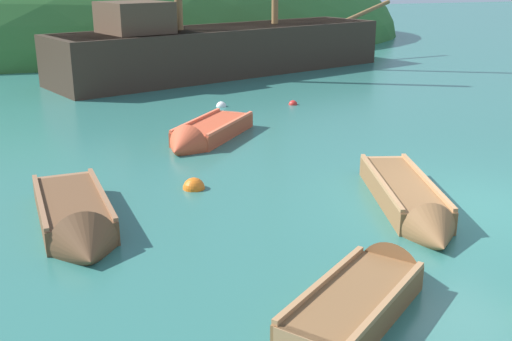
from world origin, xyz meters
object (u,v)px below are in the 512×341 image
rowboat_center (204,136)px  buoy_white (221,106)px  rowboat_outer_right (368,295)px  rowboat_portside (77,222)px  sailing_ship (223,56)px  buoy_orange (194,189)px  buoy_red (293,105)px  rowboat_near_dock (410,204)px

rowboat_center → buoy_white: rowboat_center is taller
rowboat_center → rowboat_outer_right: size_ratio=1.11×
rowboat_portside → buoy_white: (4.97, 8.41, -0.14)m
sailing_ship → rowboat_outer_right: size_ratio=5.75×
rowboat_outer_right → buoy_orange: rowboat_outer_right is taller
buoy_red → buoy_orange: bearing=-126.6°
sailing_ship → rowboat_portside: sailing_ship is taller
rowboat_near_dock → buoy_red: rowboat_near_dock is taller
sailing_ship → rowboat_near_dock: size_ratio=4.16×
rowboat_outer_right → rowboat_near_dock: bearing=11.3°
rowboat_center → buoy_orange: size_ratio=7.39×
rowboat_center → buoy_white: (1.56, 3.79, -0.13)m
rowboat_outer_right → rowboat_portside: (-3.33, 3.64, 0.02)m
buoy_white → rowboat_portside: bearing=-120.6°
buoy_red → rowboat_portside: bearing=-132.3°
rowboat_center → rowboat_outer_right: 8.26m
buoy_white → buoy_red: bearing=-12.8°
rowboat_center → rowboat_outer_right: rowboat_center is taller
sailing_ship → buoy_orange: 13.94m
sailing_ship → buoy_white: size_ratio=52.71×
buoy_white → buoy_orange: (-2.67, -7.08, 0.00)m
rowboat_center → buoy_white: size_ratio=10.16×
rowboat_center → rowboat_portside: size_ratio=0.92×
buoy_orange → rowboat_portside: bearing=-149.9°
sailing_ship → rowboat_near_dock: bearing=-112.6°
rowboat_near_dock → buoy_orange: bearing=-109.4°
rowboat_center → buoy_red: rowboat_center is taller
rowboat_near_dock → buoy_white: size_ratio=12.67×
sailing_ship → buoy_white: (-1.89, -6.08, -0.70)m
sailing_ship → rowboat_outer_right: bearing=-119.0°
rowboat_outer_right → buoy_orange: size_ratio=6.66×
rowboat_portside → buoy_white: bearing=146.6°
buoy_red → buoy_white: bearing=167.2°
rowboat_near_dock → rowboat_outer_right: size_ratio=1.38×
sailing_ship → rowboat_center: sailing_ship is taller
rowboat_center → buoy_orange: rowboat_center is taller
rowboat_portside → buoy_orange: (2.30, 1.33, -0.14)m
sailing_ship → rowboat_near_dock: (-1.27, -15.61, -0.56)m
rowboat_outer_right → buoy_orange: 5.08m
buoy_red → buoy_white: 2.27m
rowboat_portside → sailing_ship: bearing=151.8°
rowboat_outer_right → buoy_red: rowboat_outer_right is taller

